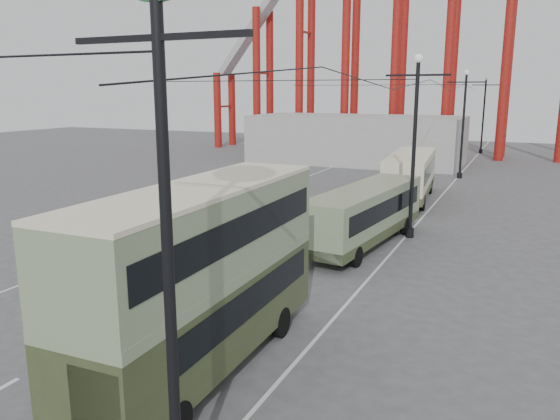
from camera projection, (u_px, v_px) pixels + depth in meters
The scene contains 11 objects.
ground at pixel (72, 371), 14.95m from camera, with size 160.00×160.00×0.00m, color #4B4B4E.
road_markings at pixel (307, 219), 32.83m from camera, with size 12.52×120.00×0.01m.
lamp_post_near at pixel (159, 67), 8.35m from camera, with size 3.20×0.44×10.80m.
lamp_post_mid at pixel (414, 148), 27.71m from camera, with size 3.20×0.44×9.32m.
lamp_post_far at pixel (463, 125), 47.29m from camera, with size 3.20×0.44×9.32m.
lamp_post_distant at pixel (483, 115), 66.87m from camera, with size 3.20×0.44×9.32m.
fairground_shed at pixel (356, 139), 58.67m from camera, with size 22.00×10.00×5.00m, color #969792.
double_decker_bus at pixel (204, 269), 14.50m from camera, with size 2.56×9.58×5.13m.
single_decker_green at pixel (365, 213), 26.92m from camera, with size 3.54×10.45×2.90m.
single_decker_cream at pixel (410, 174), 38.26m from camera, with size 3.57×10.69×3.26m.
pedestrian at pixel (207, 293), 18.21m from camera, with size 0.67×0.44×1.83m, color black.
Camera 1 is at (10.85, -10.09, 7.50)m, focal length 35.00 mm.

